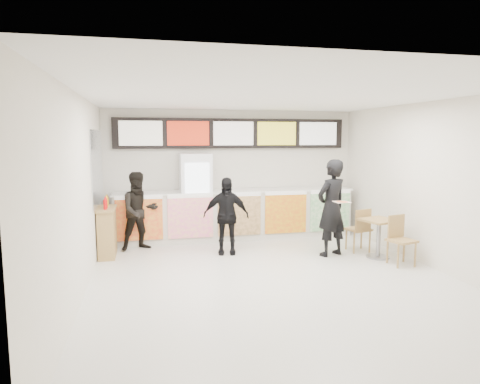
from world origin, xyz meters
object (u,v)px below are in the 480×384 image
object	(u,v)px
customer_left	(139,211)
cafe_table	(379,231)
service_counter	(236,214)
customer_mid	(226,216)
customer_main	(331,208)
drinks_fridge	(196,197)
condiment_ledge	(107,231)

from	to	relation	value
customer_left	cafe_table	xyz separation A→B (m)	(4.58, -1.68, -0.29)
customer_left	service_counter	bearing A→B (deg)	-2.69
customer_mid	customer_main	bearing A→B (deg)	-5.26
drinks_fridge	cafe_table	distance (m)	4.03
condiment_ledge	drinks_fridge	bearing A→B (deg)	26.64
customer_left	customer_main	bearing A→B (deg)	-35.98
customer_left	customer_mid	size ratio (longest dim) A/B	1.05
drinks_fridge	customer_main	world-z (taller)	drinks_fridge
service_counter	cafe_table	world-z (taller)	service_counter
customer_main	customer_mid	world-z (taller)	customer_main
service_counter	condiment_ledge	bearing A→B (deg)	-161.76
drinks_fridge	customer_mid	world-z (taller)	drinks_fridge
customer_left	customer_mid	xyz separation A→B (m)	(1.72, -0.73, -0.04)
customer_main	customer_left	size ratio (longest dim) A/B	1.17
customer_mid	cafe_table	world-z (taller)	customer_mid
drinks_fridge	customer_main	xyz separation A→B (m)	(2.48, -1.87, -0.04)
service_counter	customer_mid	size ratio (longest dim) A/B	3.55
customer_main	cafe_table	world-z (taller)	customer_main
customer_left	cafe_table	world-z (taller)	customer_left
customer_left	customer_mid	distance (m)	1.86
condiment_ledge	customer_mid	bearing A→B (deg)	-8.29
service_counter	cafe_table	xyz separation A→B (m)	(2.39, -2.22, -0.04)
customer_left	condiment_ledge	size ratio (longest dim) A/B	1.41
customer_mid	condiment_ledge	xyz separation A→B (m)	(-2.34, 0.34, -0.28)
customer_left	condiment_ledge	world-z (taller)	customer_left
service_counter	customer_left	bearing A→B (deg)	-166.11
customer_mid	service_counter	bearing A→B (deg)	80.33
customer_main	condiment_ledge	xyz separation A→B (m)	(-4.36, 0.93, -0.47)
customer_main	condiment_ledge	bearing A→B (deg)	-33.69
drinks_fridge	condiment_ledge	size ratio (longest dim) A/B	1.72
customer_left	condiment_ledge	xyz separation A→B (m)	(-0.63, -0.39, -0.32)
customer_mid	customer_left	bearing A→B (deg)	167.94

